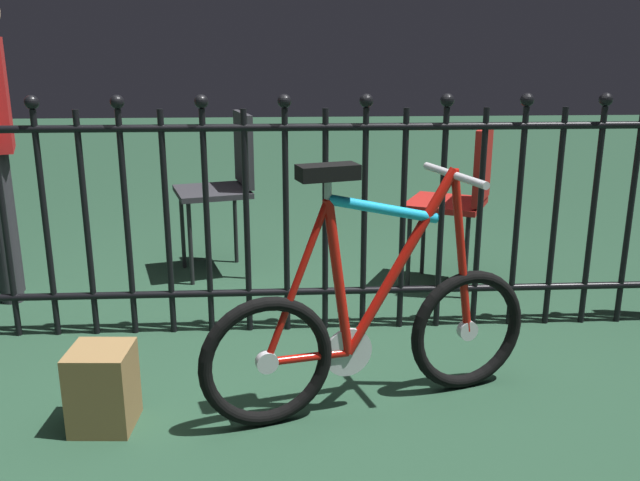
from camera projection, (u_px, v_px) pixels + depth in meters
name	position (u px, v px, depth m)	size (l,w,h in m)	color
ground_plane	(277.00, 394.00, 2.59)	(20.00, 20.00, 0.00)	#23442F
iron_fence	(261.00, 211.00, 3.02)	(4.16, 0.07, 1.11)	black
bicycle	(372.00, 328.00, 2.43)	(1.22, 0.48, 0.90)	black
chair_red	(461.00, 192.00, 3.58)	(0.51, 0.51, 0.87)	black
chair_charcoal	(226.00, 177.00, 3.83)	(0.48, 0.48, 0.91)	black
display_crate	(103.00, 388.00, 2.34)	(0.20, 0.20, 0.29)	olive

